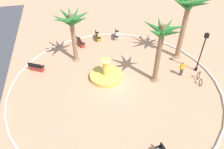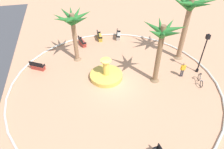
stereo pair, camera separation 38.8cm
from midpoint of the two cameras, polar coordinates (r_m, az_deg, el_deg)
ground_plane at (r=20.47m, az=1.26°, el=-2.75°), size 80.00×80.00×0.00m
plaza_curb at (r=20.40m, az=1.26°, el=-2.54°), size 20.23×20.23×0.20m
fountain at (r=21.08m, az=-1.09°, el=-0.15°), size 3.29×3.29×2.18m
palm_tree_near_fountain at (r=18.78m, az=14.06°, el=9.11°), size 3.60×3.65×6.25m
palm_tree_by_curb at (r=21.89m, az=-10.15°, el=13.66°), size 4.06×4.02×5.72m
palm_tree_mid_plaza at (r=22.88m, az=20.81°, el=15.65°), size 4.44×4.37×7.19m
bench_east at (r=26.53m, az=-7.75°, el=8.66°), size 1.68×0.92×1.00m
bench_north at (r=27.81m, az=2.14°, el=10.53°), size 1.68×0.91×1.00m
bench_southeast at (r=23.44m, az=-19.21°, el=2.04°), size 1.21×1.64×1.00m
bench_southwest at (r=27.56m, az=-3.03°, el=10.22°), size 1.60×0.50×1.00m
lamppost at (r=22.45m, az=24.22°, el=6.02°), size 0.32×0.32×4.51m
bicycle_red_frame at (r=22.19m, az=23.46°, el=-1.45°), size 1.65×0.65×0.94m
person_cyclist_helmet at (r=22.08m, az=19.28°, el=1.37°), size 0.26×0.52×1.64m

